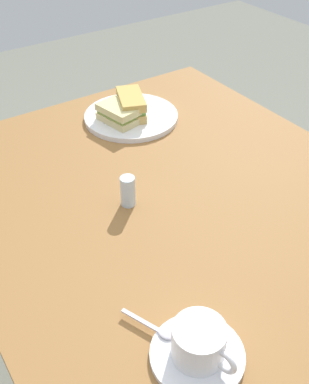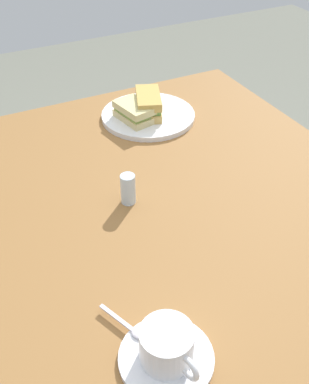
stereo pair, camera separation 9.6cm
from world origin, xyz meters
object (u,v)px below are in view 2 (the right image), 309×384
at_px(dining_table, 179,234).
at_px(sandwich_front, 148,104).
at_px(coffee_cup, 167,345).
at_px(salt_shaker, 128,189).
at_px(sandwich_back, 135,112).
at_px(coffee_saucer, 166,358).
at_px(sandwich_plate, 148,115).
at_px(spoon, 130,327).

xyz_separation_m(dining_table, sandwich_front, (0.36, -0.10, 0.14)).
height_order(sandwich_front, coffee_cup, same).
bearing_deg(salt_shaker, sandwich_front, -32.71).
distance_m(sandwich_back, coffee_cup, 0.72).
distance_m(sandwich_back, salt_shaker, 0.34).
relative_size(coffee_saucer, coffee_cup, 1.35).
height_order(sandwich_plate, coffee_cup, coffee_cup).
bearing_deg(dining_table, sandwich_back, -8.05).
height_order(coffee_cup, salt_shaker, coffee_cup).
bearing_deg(coffee_cup, sandwich_back, -20.80).
distance_m(sandwich_front, sandwich_back, 0.05).
bearing_deg(coffee_saucer, spoon, 22.78).
bearing_deg(spoon, coffee_cup, -157.45).
bearing_deg(sandwich_plate, coffee_cup, 156.22).
relative_size(sandwich_front, sandwich_back, 1.16).
bearing_deg(spoon, sandwich_back, -25.40).
height_order(sandwich_front, spoon, sandwich_front).
xyz_separation_m(sandwich_back, coffee_cup, (-0.67, 0.25, 0.01)).
bearing_deg(dining_table, salt_shaker, 64.84).
height_order(sandwich_plate, salt_shaker, salt_shaker).
height_order(sandwich_plate, sandwich_back, sandwich_back).
relative_size(spoon, salt_shaker, 1.36).
bearing_deg(dining_table, coffee_cup, 147.58).
relative_size(sandwich_plate, sandwich_front, 1.83).
bearing_deg(dining_table, sandwich_plate, -14.92).
xyz_separation_m(dining_table, sandwich_back, (0.35, -0.05, 0.14)).
xyz_separation_m(dining_table, coffee_saucer, (-0.32, 0.21, 0.10)).
distance_m(sandwich_back, coffee_saucer, 0.72).
bearing_deg(coffee_saucer, sandwich_front, -23.94).
bearing_deg(sandwich_plate, sandwich_back, 107.29).
distance_m(dining_table, coffee_saucer, 0.40).
bearing_deg(sandwich_front, dining_table, 164.91).
relative_size(coffee_cup, salt_shaker, 1.55).
xyz_separation_m(sandwich_front, salt_shaker, (-0.31, 0.20, -0.01)).
relative_size(sandwich_front, coffee_cup, 1.31).
height_order(dining_table, sandwich_back, sandwich_back).
distance_m(dining_table, spoon, 0.36).
relative_size(sandwich_back, spoon, 1.29).
xyz_separation_m(spoon, salt_shaker, (0.30, -0.13, 0.02)).
bearing_deg(sandwich_back, coffee_saucer, 159.13).
bearing_deg(spoon, sandwich_plate, -28.40).
xyz_separation_m(sandwich_front, spoon, (-0.61, 0.33, -0.03)).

